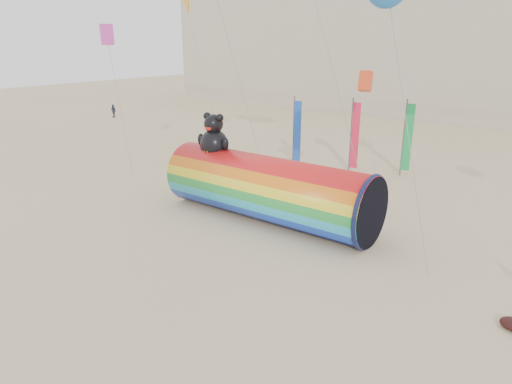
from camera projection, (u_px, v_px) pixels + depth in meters
The scene contains 4 objects.
ground at pixel (227, 249), 20.29m from camera, with size 160.00×160.00×0.00m, color #CCB58C.
hotel_building at pixel (388, 28), 58.58m from camera, with size 60.40×15.40×20.60m.
windsock_assembly at pixel (267, 187), 23.19m from camera, with size 11.40×3.47×5.26m.
festival_banners at pixel (352, 136), 31.12m from camera, with size 7.33×3.33×5.20m.
Camera 1 is at (12.19, -13.88, 8.88)m, focal length 32.00 mm.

